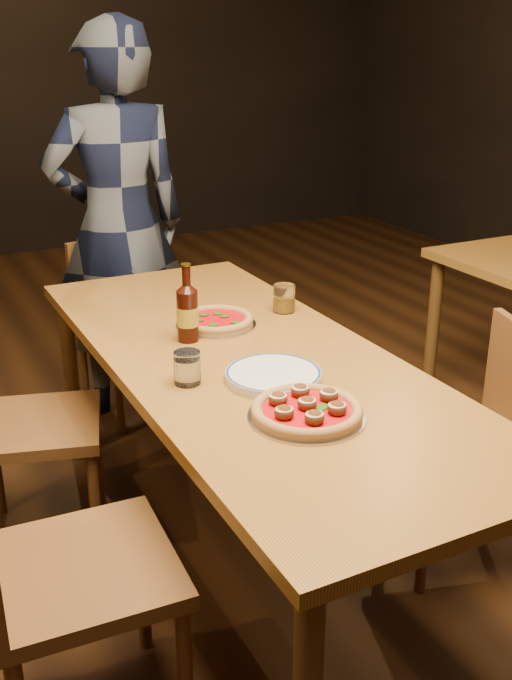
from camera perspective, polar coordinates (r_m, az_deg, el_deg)
name	(u,v)px	position (r m, az deg, el deg)	size (l,w,h in m)	color
ground	(249,559)	(2.69, -0.50, -16.13)	(9.00, 9.00, 0.00)	black
table_main	(249,377)	(2.34, -0.56, -2.83)	(0.80, 2.00, 0.75)	brown
chair_main_nw	(81,567)	(1.93, -13.02, -16.31)	(0.44, 0.44, 0.95)	brown
chair_main_sw	(36,423)	(2.66, -16.27, -6.01)	(0.42, 0.42, 0.90)	brown
chair_main_e	(460,444)	(2.57, 15.08, -7.55)	(0.40, 0.40, 0.85)	brown
chair_end	(131,327)	(3.53, -9.43, 0.99)	(0.39, 0.39, 0.85)	brown
pizza_meatball	(307,410)	(1.94, 3.85, -5.27)	(0.30, 0.30, 0.06)	#B7B7BF
pizza_margherita	(216,320)	(2.56, -3.03, 1.48)	(0.27, 0.27, 0.04)	#B7B7BF
plate_stack	(273,376)	(2.14, 1.32, -2.73)	(0.27, 0.27, 0.03)	white
beer_bottle	(188,314)	(2.41, -5.18, 1.96)	(0.07, 0.07, 0.25)	black
water_glass	(187,368)	(2.12, -5.20, -2.09)	(0.08, 0.08, 0.09)	white
amber_glass	(284,298)	(2.68, 2.12, 3.15)	(0.08, 0.08, 0.10)	#A16A12
diner	(119,226)	(3.48, -10.31, 8.44)	(0.64, 0.42, 1.75)	black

